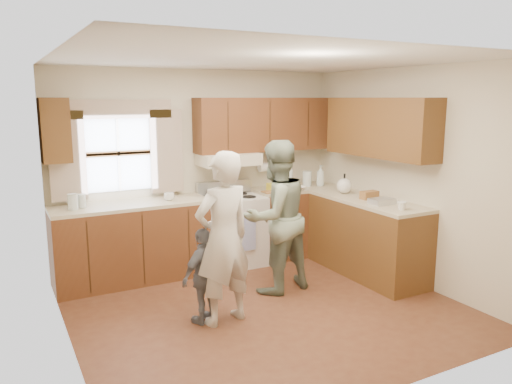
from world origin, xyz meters
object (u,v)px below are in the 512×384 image
woman_right (276,217)px  stove (232,229)px  woman_left (223,239)px  child (205,276)px

woman_right → stove: bearing=-97.1°
woman_left → child: woman_left is taller
woman_right → child: 1.15m
child → woman_right: bearing=179.8°
stove → woman_right: bearing=-88.0°
woman_right → child: bearing=11.8°
stove → child: size_ratio=1.14×
child → woman_left: bearing=131.3°
stove → woman_left: size_ratio=0.64×
stove → woman_right: woman_right is taller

